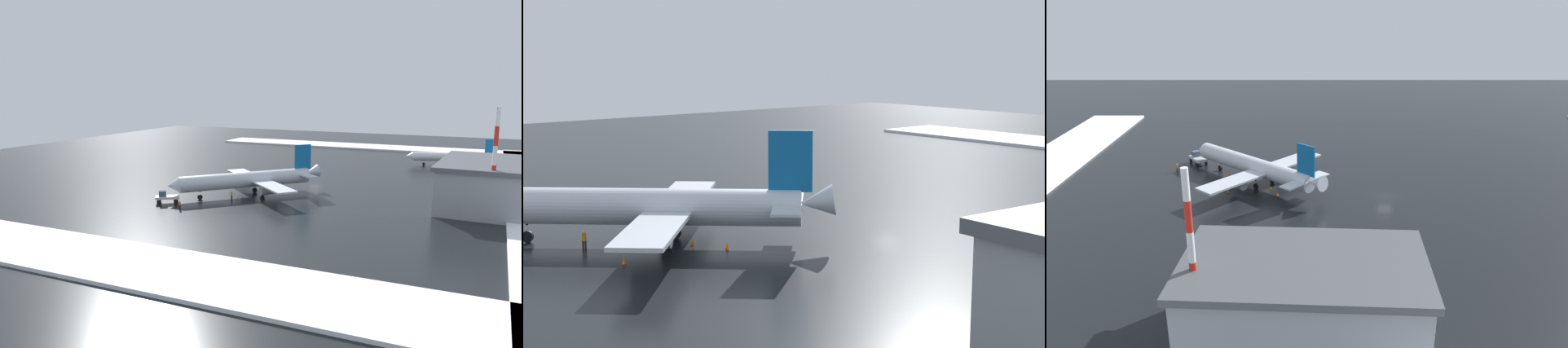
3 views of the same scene
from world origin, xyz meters
TOP-DOWN VIEW (x-y plane):
  - ground_plane at (0.00, 0.00)m, footprint 240.00×240.00m
  - snow_bank_left at (-67.00, 0.00)m, footprint 14.00×116.00m
  - snow_bank_right at (67.00, 0.00)m, footprint 14.00×116.00m
  - airplane_parked_portside at (-23.22, 6.35)m, footprint 27.33×25.72m
  - airplane_far_rear at (35.32, -29.17)m, footprint 21.26×25.28m
  - pushback_tug at (-36.59, 17.85)m, footprint 4.43×5.03m
  - ground_crew_mid_apron at (-28.59, 7.71)m, footprint 0.36×0.36m
  - ground_crew_beside_wing at (-39.66, 12.66)m, footprint 0.36×0.36m
  - antenna_mast at (-24.84, -39.48)m, footprint 0.70×0.70m
  - cargo_hangar at (-14.04, -37.81)m, footprint 25.77×16.32m
  - traffic_cone_near_nose at (-27.98, 1.82)m, footprint 0.36×0.36m
  - traffic_cone_mid_line at (-20.44, 3.48)m, footprint 0.36×0.36m
  - traffic_cone_wingtip_side at (-18.98, 0.41)m, footprint 0.36×0.36m

SIDE VIEW (x-z plane):
  - ground_plane at x=0.00m, z-range 0.00..0.00m
  - snow_bank_left at x=-67.00m, z-range 0.00..0.51m
  - snow_bank_right at x=67.00m, z-range 0.00..0.51m
  - traffic_cone_near_nose at x=-27.98m, z-range 0.00..0.55m
  - traffic_cone_mid_line at x=-20.44m, z-range 0.00..0.55m
  - traffic_cone_wingtip_side at x=-18.98m, z-range 0.00..0.55m
  - ground_crew_mid_apron at x=-28.59m, z-range 0.12..1.83m
  - ground_crew_beside_wing at x=-39.66m, z-range 0.12..1.83m
  - pushback_tug at x=-36.59m, z-range 0.03..2.53m
  - airplane_far_rear at x=35.32m, z-range -1.30..6.35m
  - airplane_parked_portside at x=-23.22m, z-range -1.70..8.32m
  - cargo_hangar at x=-14.04m, z-range 0.04..8.84m
  - antenna_mast at x=-24.84m, z-range 0.00..19.30m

